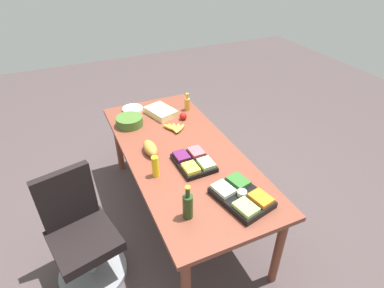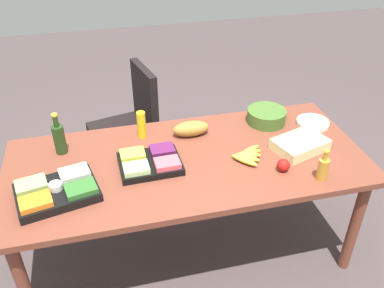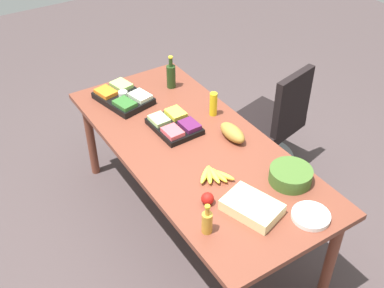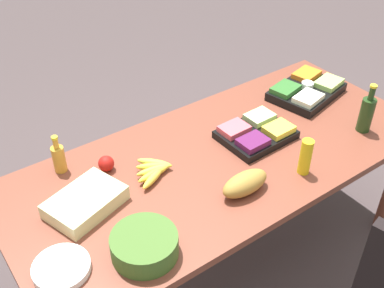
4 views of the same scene
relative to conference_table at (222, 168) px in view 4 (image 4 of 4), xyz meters
name	(u,v)px [view 4 (image 4 of 4)]	position (x,y,z in m)	size (l,w,h in m)	color
ground_plane	(218,259)	(0.00, 0.00, -0.71)	(10.00, 10.00, 0.00)	#483C3C
conference_table	(222,168)	(0.00, 0.00, 0.00)	(2.17, 0.96, 0.79)	brown
apple_red	(106,163)	(0.52, -0.24, 0.12)	(0.08, 0.08, 0.08)	#AE1712
sheet_cake	(85,202)	(0.71, -0.06, 0.11)	(0.32, 0.22, 0.07)	beige
fruit_platter	(256,133)	(-0.23, -0.02, 0.11)	(0.37, 0.29, 0.07)	black
veggie_tray	(307,90)	(-0.76, -0.16, 0.12)	(0.47, 0.38, 0.09)	black
bread_loaf	(245,183)	(0.08, 0.26, 0.13)	(0.24, 0.11, 0.10)	#A57932
wine_bottle	(367,113)	(-0.74, 0.26, 0.18)	(0.09, 0.09, 0.27)	#233C18
salad_bowl	(144,245)	(0.63, 0.30, 0.13)	(0.26, 0.26, 0.09)	#416527
paper_plate_stack	(61,268)	(0.93, 0.19, 0.09)	(0.22, 0.22, 0.03)	white
mustard_bottle	(306,157)	(-0.23, 0.32, 0.17)	(0.06, 0.06, 0.18)	yellow
banana_bunch	(154,170)	(0.35, -0.08, 0.10)	(0.21, 0.22, 0.04)	#D4D541
dressing_bottle	(59,158)	(0.69, -0.36, 0.15)	(0.07, 0.07, 0.20)	gold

